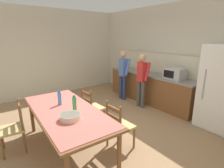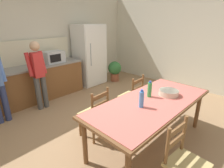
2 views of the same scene
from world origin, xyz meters
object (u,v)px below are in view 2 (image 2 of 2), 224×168
(chair_side_far_right, at_px, (132,97))
(potted_plant, at_px, (115,70))
(microwave, at_px, (53,57))
(chair_side_near_left, at_px, (184,162))
(bottle_near_centre, at_px, (141,99))
(chair_side_far_left, at_px, (95,114))
(person_at_counter, at_px, (38,72))
(bottle_off_centre, at_px, (150,90))
(refrigerator, at_px, (90,55))
(dining_table, at_px, (151,105))
(serving_bowl, at_px, (169,92))

(chair_side_far_right, xyz_separation_m, potted_plant, (1.47, 1.81, -0.06))
(microwave, bearing_deg, chair_side_near_left, -99.14)
(bottle_near_centre, bearing_deg, chair_side_near_left, -107.74)
(bottle_near_centre, distance_m, chair_side_far_left, 0.93)
(chair_side_far_left, xyz_separation_m, person_at_counter, (-0.13, 1.71, 0.43))
(potted_plant, bearing_deg, chair_side_far_left, -144.37)
(bottle_near_centre, height_order, chair_side_far_left, bottle_near_centre)
(microwave, relative_size, chair_side_near_left, 0.55)
(microwave, relative_size, bottle_off_centre, 1.85)
(chair_side_far_right, relative_size, chair_side_near_left, 1.00)
(chair_side_far_left, relative_size, chair_side_near_left, 1.00)
(bottle_off_centre, height_order, chair_side_far_left, bottle_off_centre)
(chair_side_far_right, height_order, chair_side_far_left, same)
(chair_side_near_left, bearing_deg, microwave, 86.61)
(refrigerator, height_order, dining_table, refrigerator)
(chair_side_far_left, bearing_deg, potted_plant, -147.29)
(chair_side_far_right, relative_size, chair_side_far_left, 1.00)
(dining_table, xyz_separation_m, chair_side_far_right, (0.53, 0.76, -0.26))
(refrigerator, relative_size, bottle_off_centre, 6.84)
(bottle_off_centre, relative_size, chair_side_near_left, 0.30)
(serving_bowl, bearing_deg, refrigerator, 73.60)
(microwave, height_order, bottle_near_centre, microwave)
(bottle_off_centre, bearing_deg, dining_table, -134.53)
(person_at_counter, bearing_deg, serving_bowl, -158.97)
(microwave, bearing_deg, serving_bowl, -84.31)
(serving_bowl, distance_m, potted_plant, 3.14)
(dining_table, distance_m, chair_side_near_left, 0.96)
(bottle_near_centre, relative_size, person_at_counter, 0.17)
(bottle_off_centre, distance_m, chair_side_far_left, 1.01)
(refrigerator, relative_size, microwave, 3.69)
(chair_side_near_left, xyz_separation_m, potted_plant, (2.53, 3.34, -0.06))
(microwave, bearing_deg, bottle_near_centre, -96.85)
(dining_table, bearing_deg, person_at_counter, 103.58)
(chair_side_near_left, bearing_deg, dining_table, 61.07)
(refrigerator, distance_m, dining_table, 3.28)
(refrigerator, height_order, chair_side_near_left, refrigerator)
(serving_bowl, height_order, chair_side_far_left, chair_side_far_left)
(bottle_near_centre, distance_m, person_at_counter, 2.51)
(person_at_counter, xyz_separation_m, potted_plant, (2.61, 0.07, -0.48))
(microwave, relative_size, chair_side_far_right, 0.55)
(serving_bowl, xyz_separation_m, chair_side_far_right, (0.14, 0.85, -0.38))
(refrigerator, height_order, person_at_counter, refrigerator)
(chair_side_near_left, relative_size, potted_plant, 1.36)
(chair_side_far_left, relative_size, person_at_counter, 0.59)
(serving_bowl, height_order, chair_side_near_left, chair_side_near_left)
(refrigerator, bearing_deg, bottle_off_centre, -112.31)
(refrigerator, bearing_deg, chair_side_far_right, -108.90)
(microwave, xyz_separation_m, serving_bowl, (0.31, -3.11, -0.22))
(bottle_off_centre, distance_m, chair_side_near_left, 1.18)
(bottle_near_centre, bearing_deg, chair_side_far_right, 42.81)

